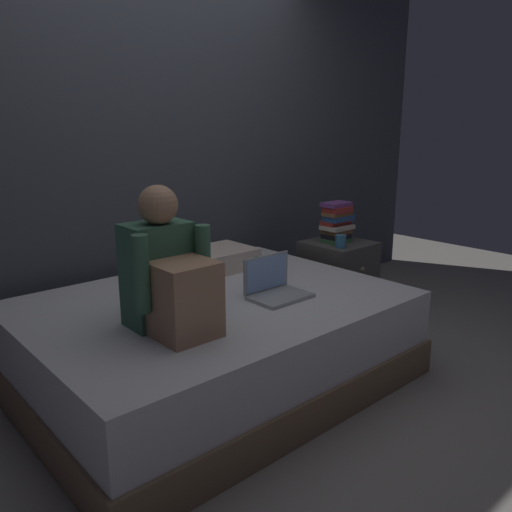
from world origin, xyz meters
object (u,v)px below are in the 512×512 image
at_px(nightstand, 337,279).
at_px(pillow, 211,260).
at_px(bed, 214,340).
at_px(person_sitting, 168,276).
at_px(laptop, 275,287).
at_px(clothes_pile, 240,259).
at_px(book_stack, 337,222).
at_px(mug, 341,241).

relative_size(nightstand, pillow, 1.02).
distance_m(bed, person_sitting, 0.67).
height_order(laptop, clothes_pile, laptop).
height_order(laptop, book_stack, book_stack).
height_order(nightstand, person_sitting, person_sitting).
distance_m(nightstand, book_stack, 0.43).
bearing_deg(person_sitting, bed, 26.90).
bearing_deg(pillow, mug, -23.34).
distance_m(pillow, mug, 0.93).
relative_size(book_stack, clothes_pile, 1.00).
xyz_separation_m(laptop, pillow, (0.06, 0.65, 0.01)).
distance_m(nightstand, person_sitting, 1.81).
height_order(bed, pillow, pillow).
distance_m(bed, pillow, 0.63).
xyz_separation_m(bed, mug, (1.17, 0.08, 0.37)).
distance_m(nightstand, pillow, 1.05).
distance_m(bed, laptop, 0.45).
bearing_deg(clothes_pile, laptop, -112.40).
distance_m(nightstand, clothes_pile, 0.86).
bearing_deg(pillow, clothes_pile, -23.20).
xyz_separation_m(bed, book_stack, (1.29, 0.22, 0.47)).
distance_m(pillow, book_stack, 1.01).
xyz_separation_m(pillow, clothes_pile, (0.18, -0.08, -0.01)).
bearing_deg(bed, mug, 4.01).
xyz_separation_m(book_stack, mug, (-0.12, -0.14, -0.10)).
distance_m(bed, mug, 1.23).
bearing_deg(book_stack, person_sitting, -165.88).
xyz_separation_m(bed, laptop, (0.26, -0.20, 0.30)).
xyz_separation_m(laptop, mug, (0.91, 0.29, 0.07)).
bearing_deg(bed, person_sitting, -153.10).
xyz_separation_m(person_sitting, mug, (1.57, 0.29, -0.13)).
relative_size(laptop, book_stack, 1.10).
relative_size(bed, mug, 22.22).
bearing_deg(laptop, book_stack, 22.47).
bearing_deg(book_stack, nightstand, -66.69).
height_order(bed, mug, mug).
xyz_separation_m(nightstand, book_stack, (-0.01, 0.02, 0.43)).
bearing_deg(nightstand, clothes_pile, 168.01).
relative_size(bed, laptop, 6.25).
xyz_separation_m(person_sitting, laptop, (0.67, 0.00, -0.20)).
xyz_separation_m(laptop, clothes_pile, (0.24, 0.58, 0.00)).
bearing_deg(laptop, nightstand, 21.39).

